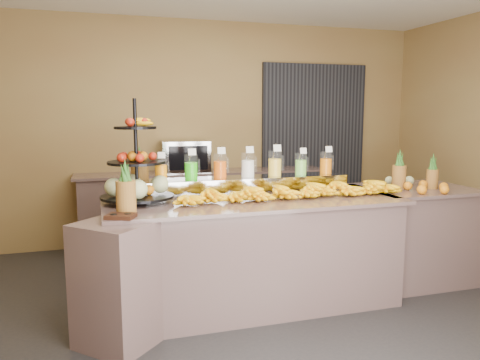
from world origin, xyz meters
name	(u,v)px	position (x,y,z in m)	size (l,w,h in m)	color
ground	(265,317)	(0.00, 0.00, 0.00)	(6.00, 6.00, 0.00)	black
room_envelope	(257,89)	(0.19, 0.79, 1.88)	(6.04, 5.02, 2.82)	brown
buffet_counter	(242,254)	(-0.12, 0.26, 0.47)	(2.75, 1.25, 0.93)	gray
right_counter	(413,234)	(1.70, 0.40, 0.47)	(1.08, 0.88, 0.93)	gray
back_ledge	(204,208)	(0.00, 2.25, 0.47)	(3.10, 0.55, 0.93)	gray
pitcher_tray	(248,185)	(0.04, 0.58, 1.01)	(1.85, 0.30, 0.15)	gray
juice_pitcher_orange_a	(161,170)	(-0.74, 0.58, 1.17)	(0.11, 0.11, 0.26)	silver
juice_pitcher_green	(191,168)	(-0.48, 0.58, 1.18)	(0.12, 0.12, 0.28)	silver
juice_pitcher_orange_b	(220,167)	(-0.22, 0.58, 1.18)	(0.12, 0.12, 0.29)	silver
juice_pitcher_milk	(248,166)	(0.04, 0.58, 1.18)	(0.12, 0.12, 0.29)	silver
juice_pitcher_lemon	(275,165)	(0.30, 0.58, 1.18)	(0.12, 0.13, 0.30)	silver
juice_pitcher_lime	(301,165)	(0.56, 0.58, 1.17)	(0.11, 0.11, 0.26)	silver
juice_pitcher_orange_c	(326,164)	(0.82, 0.58, 1.17)	(0.11, 0.12, 0.27)	silver
banana_heap	(293,189)	(0.34, 0.25, 1.00)	(2.06, 0.19, 0.17)	yellow
fruit_stand	(142,176)	(-0.92, 0.45, 1.15)	(0.77, 0.77, 0.84)	black
condiment_caddy	(121,216)	(-1.12, -0.12, 0.94)	(0.19, 0.14, 0.03)	black
pineapple_left_a	(126,194)	(-1.07, 0.00, 1.08)	(0.14, 0.14, 0.40)	brown
pineapple_left_b	(140,177)	(-0.91, 0.73, 1.10)	(0.15, 0.15, 0.44)	brown
right_fruit_pile	(420,183)	(1.64, 0.26, 1.00)	(0.42, 0.40, 0.22)	brown
oven_warmer	(185,156)	(-0.23, 2.25, 1.12)	(0.57, 0.40, 0.38)	gray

